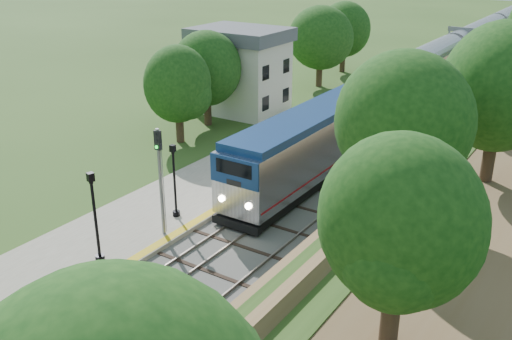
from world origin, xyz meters
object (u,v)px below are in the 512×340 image
Objects in this scene: station_building at (240,70)px; signal_farside at (436,116)px; lamppost_mid at (96,223)px; signal_gantry at (484,41)px; lamppost_far at (175,185)px; signal_platform at (160,171)px; train at (494,39)px.

signal_farside is at bearing -13.32° from station_building.
lamppost_mid is 24.83m from signal_farside.
signal_farside is at bearing 66.59° from lamppost_mid.
signal_gantry is 1.73× the size of lamppost_mid.
signal_farside is (20.20, -4.78, -0.06)m from station_building.
signal_platform reaches higher than lamppost_far.
signal_farside is (9.85, 22.74, 1.48)m from lamppost_mid.
lamppost_mid is 0.79× the size of signal_platform.
signal_platform is (0.75, 4.00, 1.59)m from lamppost_mid.
station_building is 26.01m from signal_platform.
train is 48.44m from signal_farside.
lamppost_mid is 1.09× the size of lamppost_far.
station_building is 45.47m from train.
station_building is 23.85m from lamppost_far.
signal_platform is (-2.90, -66.76, 1.71)m from train.
signal_gantry is 0.06× the size of train.
station_building reaches higher than lamppost_mid.
lamppost_mid is (10.35, -27.53, -1.54)m from station_building.
signal_gantry is (16.47, 24.99, 0.73)m from station_building.
signal_platform is 20.83m from signal_farside.
station_building reaches higher than signal_platform.
signal_gantry reaches higher than train.
lamppost_mid is 6.06m from lamppost_far.
signal_gantry is at bearing 97.14° from signal_farside.
signal_gantry is at bearing 82.36° from lamppost_far.
lamppost_mid is at bearing -88.92° from lamppost_far.
train is 20.38× the size of signal_farside.
signal_gantry is 46.94m from lamppost_far.
station_building is at bearing -123.38° from signal_gantry.
station_building reaches higher than signal_gantry.
station_building is at bearing -107.94° from train.
signal_platform is at bearing 79.41° from lamppost_mid.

